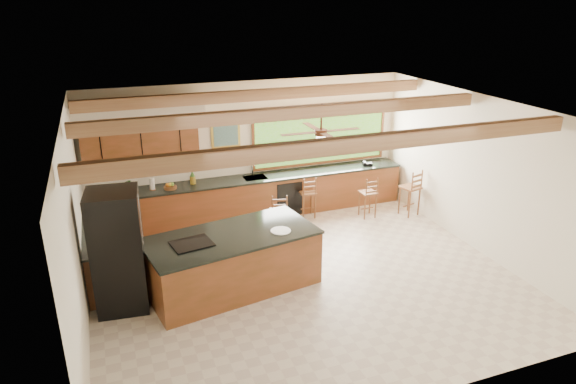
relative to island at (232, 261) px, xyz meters
name	(u,v)px	position (x,y,z in m)	size (l,w,h in m)	color
ground	(303,277)	(1.26, -0.11, -0.50)	(7.20, 7.20, 0.00)	beige
room_shell	(282,149)	(1.09, 0.54, 1.72)	(7.27, 6.54, 3.02)	white
counter_run	(224,208)	(0.44, 2.41, -0.03)	(7.12, 3.10, 1.22)	brown
island	(232,261)	(0.00, 0.00, 0.00)	(3.02, 1.80, 1.01)	brown
refrigerator	(118,251)	(-1.79, 0.04, 0.49)	(0.84, 0.82, 1.97)	black
bar_stool_a	(280,213)	(1.36, 1.44, 0.11)	(0.44, 0.44, 1.02)	brown
bar_stool_b	(308,194)	(2.34, 2.29, 0.08)	(0.37, 0.37, 0.97)	brown
bar_stool_c	(369,194)	(3.61, 1.83, 0.07)	(0.34, 0.34, 0.96)	brown
bar_stool_d	(412,189)	(4.56, 1.61, 0.15)	(0.48, 0.48, 1.09)	brown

